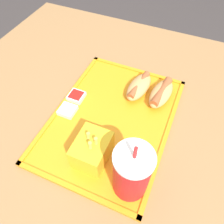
% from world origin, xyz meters
% --- Properties ---
extents(ground_plane, '(8.00, 8.00, 0.00)m').
position_xyz_m(ground_plane, '(0.00, 0.00, 0.00)').
color(ground_plane, '#383333').
extents(dining_table, '(1.01, 1.11, 0.76)m').
position_xyz_m(dining_table, '(0.00, 0.00, 0.38)').
color(dining_table, olive).
rests_on(dining_table, ground_plane).
extents(food_tray, '(0.46, 0.33, 0.01)m').
position_xyz_m(food_tray, '(0.03, 0.03, 0.76)').
color(food_tray, orange).
rests_on(food_tray, dining_table).
extents(soda_cup, '(0.08, 0.08, 0.18)m').
position_xyz_m(soda_cup, '(0.19, 0.15, 0.84)').
color(soda_cup, red).
rests_on(soda_cup, food_tray).
extents(hot_dog_far, '(0.14, 0.07, 0.04)m').
position_xyz_m(hot_dog_far, '(-0.10, 0.14, 0.79)').
color(hot_dog_far, tan).
rests_on(hot_dog_far, food_tray).
extents(hot_dog_near, '(0.14, 0.07, 0.04)m').
position_xyz_m(hot_dog_near, '(-0.10, 0.07, 0.79)').
color(hot_dog_near, tan).
rests_on(hot_dog_near, food_tray).
extents(fries_carton, '(0.10, 0.08, 0.09)m').
position_xyz_m(fries_carton, '(0.16, 0.03, 0.80)').
color(fries_carton, gold).
rests_on(fries_carton, food_tray).
extents(sauce_cup_mayo, '(0.05, 0.05, 0.02)m').
position_xyz_m(sauce_cup_mayo, '(0.06, -0.10, 0.78)').
color(sauce_cup_mayo, silver).
rests_on(sauce_cup_mayo, food_tray).
extents(sauce_cup_ketchup, '(0.05, 0.05, 0.02)m').
position_xyz_m(sauce_cup_ketchup, '(-0.00, -0.10, 0.78)').
color(sauce_cup_ketchup, silver).
rests_on(sauce_cup_ketchup, food_tray).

